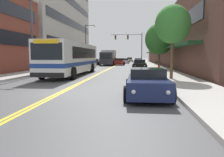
% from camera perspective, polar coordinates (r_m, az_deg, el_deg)
% --- Properties ---
extents(ground_plane, '(240.00, 240.00, 0.00)m').
position_cam_1_polar(ground_plane, '(47.84, 1.52, 3.72)').
color(ground_plane, '#4C4C4F').
extents(sidewalk_left, '(3.00, 106.00, 0.17)m').
position_cam_1_polar(sidewalk_left, '(48.88, -6.70, 3.83)').
color(sidewalk_left, '#B2ADA5').
rests_on(sidewalk_left, ground_plane).
extents(sidewalk_right, '(3.00, 106.00, 0.17)m').
position_cam_1_polar(sidewalk_right, '(47.81, 9.93, 3.74)').
color(sidewalk_right, '#B2ADA5').
rests_on(sidewalk_right, ground_plane).
extents(centre_line, '(0.34, 106.00, 0.01)m').
position_cam_1_polar(centre_line, '(47.84, 1.52, 3.73)').
color(centre_line, yellow).
rests_on(centre_line, ground_plane).
extents(storefront_row_right, '(9.10, 68.00, 8.57)m').
position_cam_1_polar(storefront_row_right, '(48.57, 16.86, 8.56)').
color(storefront_row_right, brown).
rests_on(storefront_row_right, ground_plane).
extents(city_bus, '(2.84, 12.56, 3.01)m').
position_cam_1_polar(city_bus, '(21.63, -10.22, 5.48)').
color(city_bus, silver).
rests_on(city_bus, ground_plane).
extents(car_silver_parked_left_near, '(2.08, 4.16, 1.20)m').
position_cam_1_polar(car_silver_parked_left_near, '(38.18, -6.25, 3.98)').
color(car_silver_parked_left_near, '#B7B7BC').
rests_on(car_silver_parked_left_near, ground_plane).
extents(car_dark_grey_parked_left_mid, '(2.17, 4.50, 1.26)m').
position_cam_1_polar(car_dark_grey_parked_left_mid, '(44.50, -4.57, 4.32)').
color(car_dark_grey_parked_left_mid, '#38383D').
rests_on(car_dark_grey_parked_left_mid, ground_plane).
extents(car_navy_parked_right_foreground, '(1.99, 4.26, 1.28)m').
position_cam_1_polar(car_navy_parked_right_foreground, '(9.90, 9.22, -1.28)').
color(car_navy_parked_right_foreground, '#19234C').
rests_on(car_navy_parked_right_foreground, ground_plane).
extents(car_charcoal_parked_right_mid, '(2.02, 4.85, 1.29)m').
position_cam_1_polar(car_charcoal_parked_right_mid, '(50.43, 6.81, 4.48)').
color(car_charcoal_parked_right_mid, '#232328').
rests_on(car_charcoal_parked_right_mid, ground_plane).
extents(car_black_parked_right_far, '(2.06, 4.44, 1.32)m').
position_cam_1_polar(car_black_parked_right_far, '(31.22, 7.20, 3.63)').
color(car_black_parked_right_far, black).
rests_on(car_black_parked_right_far, ground_plane).
extents(car_white_moving_lead, '(1.97, 4.57, 1.24)m').
position_cam_1_polar(car_white_moving_lead, '(54.60, 3.52, 4.60)').
color(car_white_moving_lead, white).
rests_on(car_white_moving_lead, ground_plane).
extents(car_red_moving_second, '(2.19, 4.30, 1.38)m').
position_cam_1_polar(car_red_moving_second, '(43.89, 1.91, 4.37)').
color(car_red_moving_second, maroon).
rests_on(car_red_moving_second, ground_plane).
extents(car_beige_moving_third, '(1.96, 4.42, 1.37)m').
position_cam_1_polar(car_beige_moving_third, '(68.68, 4.66, 4.91)').
color(car_beige_moving_third, '#BCAD89').
rests_on(car_beige_moving_third, ground_plane).
extents(box_truck, '(2.78, 7.34, 2.96)m').
position_cam_1_polar(box_truck, '(43.87, -0.94, 5.53)').
color(box_truck, '#38383D').
rests_on(box_truck, ground_plane).
extents(traffic_signal_mast, '(6.95, 0.38, 6.88)m').
position_cam_1_polar(traffic_signal_mast, '(49.05, 5.06, 9.52)').
color(traffic_signal_mast, '#47474C').
rests_on(traffic_signal_mast, ground_plane).
extents(street_lamp_left_near, '(1.90, 0.28, 8.23)m').
position_cam_1_polar(street_lamp_left_near, '(20.78, -19.67, 13.83)').
color(street_lamp_left_near, '#47474C').
rests_on(street_lamp_left_near, ground_plane).
extents(street_lamp_left_far, '(2.14, 0.28, 7.50)m').
position_cam_1_polar(street_lamp_left_far, '(40.71, -6.49, 9.59)').
color(street_lamp_left_far, '#47474C').
rests_on(street_lamp_left_far, ground_plane).
extents(street_tree_right_near, '(2.56, 2.56, 5.37)m').
position_cam_1_polar(street_tree_right_near, '(16.95, 15.56, 13.40)').
color(street_tree_right_near, brown).
rests_on(street_tree_right_near, sidewalk_right).
extents(street_tree_right_mid, '(3.76, 3.76, 5.96)m').
position_cam_1_polar(street_tree_right_mid, '(30.06, 12.26, 10.02)').
color(street_tree_right_mid, brown).
rests_on(street_tree_right_mid, sidewalk_right).
extents(fire_hydrant, '(0.29, 0.21, 0.77)m').
position_cam_1_polar(fire_hydrant, '(20.48, 12.25, 2.17)').
color(fire_hydrant, red).
rests_on(fire_hydrant, sidewalk_right).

